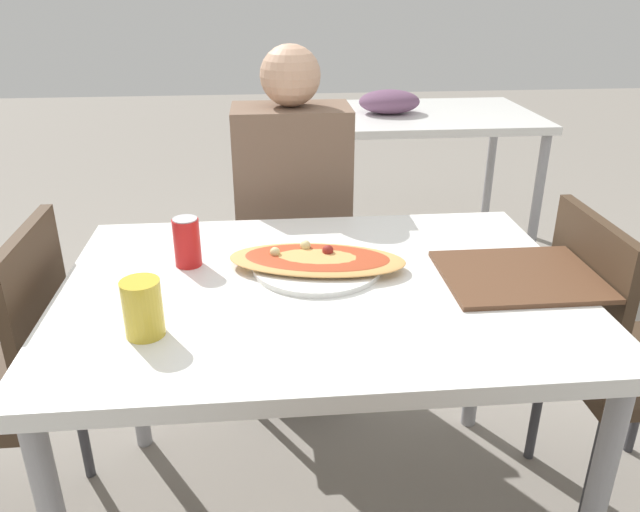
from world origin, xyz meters
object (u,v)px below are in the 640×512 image
Objects in this scene: dining_table at (320,311)px; soda_can at (187,242)px; chair_side_right at (616,350)px; person_seated at (293,206)px; chair_far_seated at (292,251)px; drink_glass at (143,308)px; chair_side_left at (4,372)px; pizza_main at (318,262)px.

soda_can is (-0.32, 0.13, 0.14)m from dining_table.
person_seated is at bearing -126.87° from chair_side_right.
dining_table is at bearing 92.31° from chair_far_seated.
chair_side_right is (0.83, -0.74, 0.00)m from chair_far_seated.
chair_side_right is 7.14× the size of soda_can.
drink_glass is at bearing -99.39° from soda_can.
chair_side_left is 1.00× the size of chair_side_right.
chair_side_right is 1.90× the size of pizza_main.
chair_side_left is 0.60m from drink_glass.
dining_table is 0.37m from soda_can.
soda_can is (-1.12, 0.11, 0.32)m from chair_side_right.
soda_can reaches higher than pizza_main.
chair_far_seated is at bearing -131.50° from chair_side_right.
person_seated reaches higher than soda_can.
person_seated is (-0.03, 0.65, 0.04)m from dining_table.
person_seated is 2.65× the size of pizza_main.
dining_table is 1.37× the size of chair_side_left.
chair_side_right is (1.60, -0.05, 0.00)m from chair_side_left.
chair_far_seated is 0.72× the size of person_seated.
soda_can is (-0.32, 0.05, 0.04)m from pizza_main.
chair_far_seated is 1.00× the size of chair_side_left.
soda_can is at bearing -82.99° from chair_side_left.
person_seated is at bearing -53.21° from chair_side_left.
chair_far_seated is 7.14× the size of soda_can.
dining_table is 10.12× the size of drink_glass.
chair_side_left reaches higher than dining_table.
drink_glass is at bearing -79.30° from chair_side_right.
soda_can is (0.48, 0.06, 0.32)m from chair_side_left.
person_seated is 0.57m from pizza_main.
soda_can is 0.33m from drink_glass.
chair_side_left is at bearing 41.78° from chair_far_seated.
chair_far_seated is at bearing -48.22° from chair_side_left.
soda_can is at bearing -95.46° from chair_side_right.
pizza_main is (0.03, -0.68, 0.27)m from chair_far_seated.
chair_side_right is at bearing -5.46° from soda_can.
chair_far_seated is at bearing 65.32° from soda_can.
chair_side_left reaches higher than pizza_main.
dining_table is 0.82m from chair_side_left.
person_seated is 10.30× the size of drink_glass.
person_seated reaches higher than chair_far_seated.
drink_glass is (-0.34, -0.85, 0.10)m from person_seated.
person_seated is at bearing 67.91° from drink_glass.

